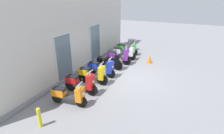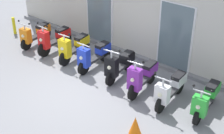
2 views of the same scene
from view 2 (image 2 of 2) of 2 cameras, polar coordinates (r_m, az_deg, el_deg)
The scene contains 12 objects.
ground_plane at distance 10.24m, azimuth -5.46°, elevation -3.76°, with size 40.00×40.00×0.00m, color gray.
storefront_facade at distance 11.42m, azimuth 4.44°, elevation 10.67°, with size 11.84×0.50×3.91m.
scooter_orange at distance 12.98m, azimuth -12.86°, elevation 5.49°, with size 0.58×1.51×1.10m.
scooter_red at distance 12.31m, azimuth -9.80°, elevation 4.76°, with size 0.55×1.61×1.23m.
scooter_yellow at distance 11.63m, azimuth -6.49°, elevation 3.44°, with size 0.54×1.57×1.23m.
scooter_blue at distance 11.08m, azimuth -3.10°, elevation 2.02°, with size 0.58×1.58×1.18m.
scooter_black at distance 10.50m, azimuth 1.29°, elevation 0.46°, with size 0.61×1.59×1.28m.
scooter_purple at distance 9.87m, azimuth 5.16°, elevation -1.63°, with size 0.56×1.58×1.31m.
scooter_white at distance 9.53m, azimuth 9.95°, elevation -3.62°, with size 0.58×1.62×1.17m.
scooter_green at distance 9.33m, azimuth 15.69°, elevation -5.28°, with size 0.52×1.58×1.11m.
traffic_cone at distance 8.45m, azimuth 3.95°, elevation -9.88°, with size 0.32×0.32×0.52m, color orange.
curb_bollard at distance 14.16m, azimuth -16.27°, elevation 6.75°, with size 0.12×0.12×0.70m, color yellow.
Camera 2 is at (6.07, -5.97, 5.68)m, focal length 53.92 mm.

